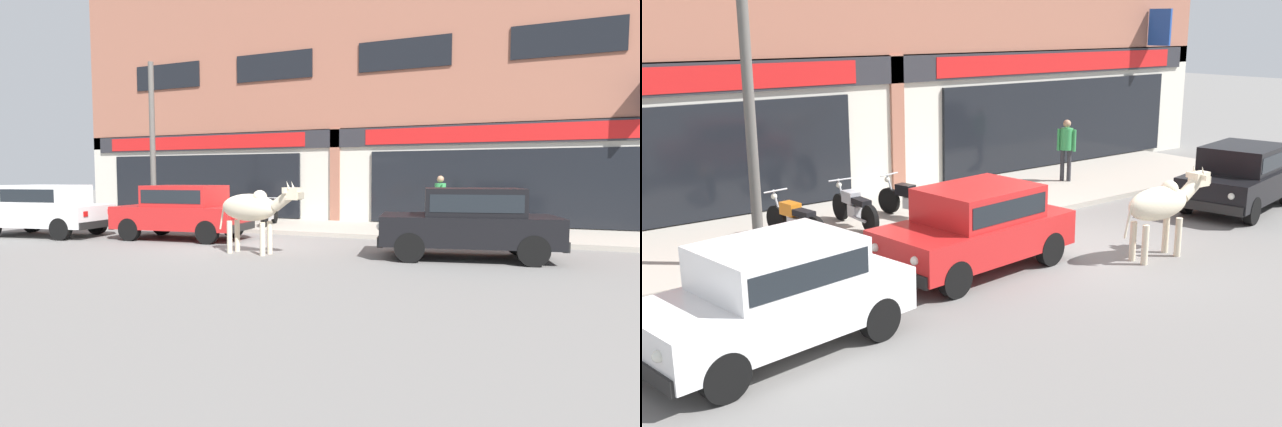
# 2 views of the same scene
# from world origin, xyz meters

# --- Properties ---
(ground_plane) EXTENTS (90.00, 90.00, 0.00)m
(ground_plane) POSITION_xyz_m (0.00, 0.00, 0.00)
(ground_plane) COLOR slate
(sidewalk) EXTENTS (19.00, 3.80, 0.12)m
(sidewalk) POSITION_xyz_m (0.00, 4.10, 0.06)
(sidewalk) COLOR #A8A093
(sidewalk) RESTS_ON ground
(shop_building) EXTENTS (23.00, 1.40, 9.61)m
(shop_building) POSITION_xyz_m (0.00, 6.26, 4.60)
(shop_building) COLOR #9E604C
(shop_building) RESTS_ON ground
(cow) EXTENTS (2.15, 0.62, 1.61)m
(cow) POSITION_xyz_m (0.85, -1.24, 1.01)
(cow) COLOR beige
(cow) RESTS_ON ground
(car_0) EXTENTS (3.81, 2.25, 1.46)m
(car_0) POSITION_xyz_m (5.28, -0.09, 0.81)
(car_0) COLOR black
(car_0) RESTS_ON ground
(car_1) EXTENTS (3.73, 1.95, 1.46)m
(car_1) POSITION_xyz_m (-2.20, 0.27, 0.81)
(car_1) COLOR black
(car_1) RESTS_ON ground
(car_3) EXTENTS (3.77, 2.12, 1.46)m
(car_3) POSITION_xyz_m (-6.28, -0.67, 0.81)
(car_3) COLOR black
(car_3) RESTS_ON ground
(motorcycle_0) EXTENTS (0.55, 1.80, 0.88)m
(motorcycle_0) POSITION_xyz_m (-3.98, 3.53, 0.51)
(motorcycle_0) COLOR black
(motorcycle_0) RESTS_ON sidewalk
(motorcycle_1) EXTENTS (0.52, 1.81, 0.88)m
(motorcycle_1) POSITION_xyz_m (-2.60, 3.67, 0.51)
(motorcycle_1) COLOR black
(motorcycle_1) RESTS_ON sidewalk
(motorcycle_2) EXTENTS (0.65, 1.78, 0.88)m
(motorcycle_2) POSITION_xyz_m (-1.33, 3.53, 0.51)
(motorcycle_2) COLOR black
(motorcycle_2) RESTS_ON sidewalk
(pedestrian) EXTENTS (0.32, 0.45, 1.60)m
(pedestrian) POSITION_xyz_m (4.01, 4.16, 1.11)
(pedestrian) COLOR #2D2D33
(pedestrian) RESTS_ON sidewalk
(utility_pole) EXTENTS (0.18, 0.18, 5.32)m
(utility_pole) POSITION_xyz_m (-5.15, 2.50, 2.78)
(utility_pole) COLOR #595651
(utility_pole) RESTS_ON sidewalk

